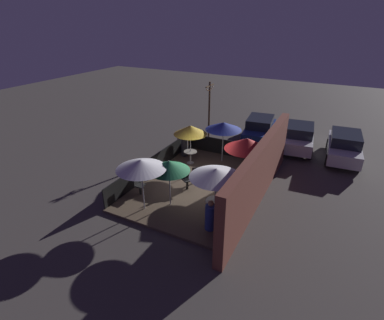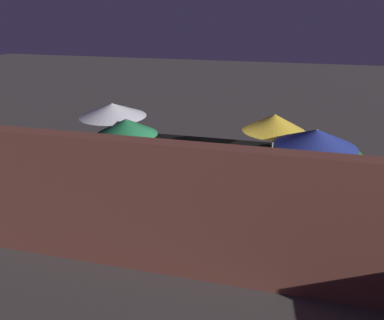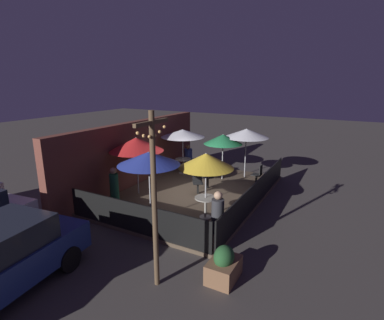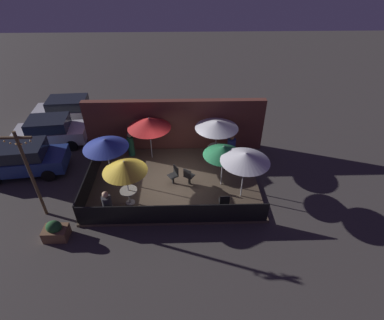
{
  "view_description": "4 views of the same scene",
  "coord_description": "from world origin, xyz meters",
  "px_view_note": "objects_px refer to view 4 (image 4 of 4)",
  "views": [
    {
      "loc": [
        11.63,
        5.56,
        7.61
      ],
      "look_at": [
        -0.22,
        -0.5,
        1.23
      ],
      "focal_mm": 28.0,
      "sensor_mm": 36.0,
      "label": 1
    },
    {
      "loc": [
        -2.09,
        9.11,
        5.2
      ],
      "look_at": [
        0.16,
        0.02,
        1.34
      ],
      "focal_mm": 35.0,
      "sensor_mm": 36.0,
      "label": 2
    },
    {
      "loc": [
        -10.31,
        -5.52,
        4.6
      ],
      "look_at": [
        0.51,
        0.37,
        1.34
      ],
      "focal_mm": 28.0,
      "sensor_mm": 36.0,
      "label": 3
    },
    {
      "loc": [
        0.53,
        -11.01,
        9.31
      ],
      "look_at": [
        0.83,
        0.25,
        1.12
      ],
      "focal_mm": 28.0,
      "sensor_mm": 36.0,
      "label": 4
    }
  ],
  "objects_px": {
    "patio_umbrella_1": "(124,166)",
    "light_post": "(30,172)",
    "parked_car_0": "(23,159)",
    "patio_chair_1": "(224,202)",
    "patio_umbrella_0": "(217,125)",
    "patron_2": "(108,205)",
    "patron_1": "(231,147)",
    "patio_umbrella_3": "(223,151)",
    "patio_chair_2": "(174,174)",
    "patio_chair_0": "(189,176)",
    "parked_car_1": "(50,131)",
    "patio_umbrella_5": "(149,123)",
    "patron_0": "(131,145)",
    "patio_umbrella_2": "(245,157)",
    "patio_umbrella_4": "(105,144)",
    "dining_table_1": "(129,193)",
    "planter_box": "(55,231)",
    "dining_table_0": "(215,149)",
    "parked_car_2": "(69,110)"
  },
  "relations": [
    {
      "from": "patio_umbrella_0",
      "to": "patron_2",
      "type": "distance_m",
      "value": 6.34
    },
    {
      "from": "patio_umbrella_3",
      "to": "dining_table_0",
      "type": "distance_m",
      "value": 2.46
    },
    {
      "from": "patio_umbrella_0",
      "to": "light_post",
      "type": "distance_m",
      "value": 8.33
    },
    {
      "from": "patio_umbrella_0",
      "to": "patron_1",
      "type": "bearing_deg",
      "value": 11.43
    },
    {
      "from": "patio_umbrella_5",
      "to": "parked_car_1",
      "type": "xyz_separation_m",
      "value": [
        -5.72,
        1.63,
        -1.34
      ]
    },
    {
      "from": "parked_car_0",
      "to": "patio_chair_1",
      "type": "bearing_deg",
      "value": -24.17
    },
    {
      "from": "patio_chair_1",
      "to": "patio_umbrella_3",
      "type": "bearing_deg",
      "value": -2.83
    },
    {
      "from": "patio_umbrella_4",
      "to": "patron_2",
      "type": "xyz_separation_m",
      "value": [
        0.3,
        -2.27,
        -1.52
      ]
    },
    {
      "from": "patio_umbrella_0",
      "to": "dining_table_1",
      "type": "distance_m",
      "value": 5.32
    },
    {
      "from": "parked_car_1",
      "to": "patron_1",
      "type": "bearing_deg",
      "value": -15.61
    },
    {
      "from": "patio_umbrella_2",
      "to": "patron_2",
      "type": "xyz_separation_m",
      "value": [
        -5.62,
        -1.06,
        -1.53
      ]
    },
    {
      "from": "patio_chair_2",
      "to": "planter_box",
      "type": "distance_m",
      "value": 5.42
    },
    {
      "from": "patio_umbrella_3",
      "to": "patio_umbrella_4",
      "type": "relative_size",
      "value": 0.92
    },
    {
      "from": "patron_2",
      "to": "light_post",
      "type": "relative_size",
      "value": 0.33
    },
    {
      "from": "patio_chair_0",
      "to": "patron_0",
      "type": "xyz_separation_m",
      "value": [
        -2.98,
        2.53,
        0.1
      ]
    },
    {
      "from": "patio_chair_0",
      "to": "patio_chair_1",
      "type": "xyz_separation_m",
      "value": [
        1.44,
        -1.73,
        -0.02
      ]
    },
    {
      "from": "patron_0",
      "to": "parked_car_1",
      "type": "xyz_separation_m",
      "value": [
        -4.63,
        1.36,
        0.1
      ]
    },
    {
      "from": "patio_umbrella_3",
      "to": "patio_umbrella_1",
      "type": "bearing_deg",
      "value": -164.67
    },
    {
      "from": "patio_umbrella_2",
      "to": "patio_chair_0",
      "type": "relative_size",
      "value": 2.44
    },
    {
      "from": "patio_chair_0",
      "to": "patio_chair_2",
      "type": "xyz_separation_m",
      "value": [
        -0.68,
        0.16,
        -0.03
      ]
    },
    {
      "from": "patio_umbrella_2",
      "to": "patio_umbrella_5",
      "type": "relative_size",
      "value": 1.0
    },
    {
      "from": "patio_umbrella_4",
      "to": "light_post",
      "type": "xyz_separation_m",
      "value": [
        -2.45,
        -1.95,
        0.01
      ]
    },
    {
      "from": "patio_umbrella_5",
      "to": "dining_table_0",
      "type": "bearing_deg",
      "value": -3.21
    },
    {
      "from": "light_post",
      "to": "parked_car_1",
      "type": "height_order",
      "value": "light_post"
    },
    {
      "from": "patio_chair_0",
      "to": "light_post",
      "type": "xyz_separation_m",
      "value": [
        -6.06,
        -1.57,
        1.6
      ]
    },
    {
      "from": "patio_umbrella_0",
      "to": "patron_0",
      "type": "distance_m",
      "value": 4.64
    },
    {
      "from": "patio_umbrella_1",
      "to": "light_post",
      "type": "distance_m",
      "value": 3.53
    },
    {
      "from": "patio_umbrella_4",
      "to": "parked_car_0",
      "type": "bearing_deg",
      "value": 168.24
    },
    {
      "from": "patio_umbrella_3",
      "to": "patio_chair_2",
      "type": "distance_m",
      "value": 2.61
    },
    {
      "from": "parked_car_0",
      "to": "parked_car_1",
      "type": "relative_size",
      "value": 1.04
    },
    {
      "from": "dining_table_0",
      "to": "patio_umbrella_2",
      "type": "bearing_deg",
      "value": -73.0
    },
    {
      "from": "parked_car_1",
      "to": "parked_car_2",
      "type": "height_order",
      "value": "same"
    },
    {
      "from": "patio_umbrella_2",
      "to": "patio_umbrella_1",
      "type": "bearing_deg",
      "value": -176.63
    },
    {
      "from": "patio_umbrella_0",
      "to": "patron_1",
      "type": "distance_m",
      "value": 1.69
    },
    {
      "from": "patio_umbrella_3",
      "to": "patio_umbrella_0",
      "type": "bearing_deg",
      "value": 92.57
    },
    {
      "from": "patron_0",
      "to": "planter_box",
      "type": "xyz_separation_m",
      "value": [
        -2.18,
        -5.4,
        -0.38
      ]
    },
    {
      "from": "patio_chair_0",
      "to": "patron_1",
      "type": "bearing_deg",
      "value": -10.8
    },
    {
      "from": "patio_umbrella_0",
      "to": "parked_car_2",
      "type": "xyz_separation_m",
      "value": [
        -8.77,
        4.41,
        -1.3
      ]
    },
    {
      "from": "patio_umbrella_0",
      "to": "patron_1",
      "type": "xyz_separation_m",
      "value": [
        0.84,
        0.17,
        -1.46
      ]
    },
    {
      "from": "patron_0",
      "to": "parked_car_1",
      "type": "bearing_deg",
      "value": -86.73
    },
    {
      "from": "patio_umbrella_0",
      "to": "patio_chair_1",
      "type": "bearing_deg",
      "value": -89.79
    },
    {
      "from": "patio_chair_0",
      "to": "parked_car_1",
      "type": "bearing_deg",
      "value": 97.32
    },
    {
      "from": "patio_umbrella_5",
      "to": "patron_0",
      "type": "bearing_deg",
      "value": 166.45
    },
    {
      "from": "patio_umbrella_4",
      "to": "dining_table_1",
      "type": "relative_size",
      "value": 3.19
    },
    {
      "from": "patio_umbrella_4",
      "to": "patio_chair_0",
      "type": "distance_m",
      "value": 3.97
    },
    {
      "from": "patio_umbrella_1",
      "to": "dining_table_0",
      "type": "height_order",
      "value": "patio_umbrella_1"
    },
    {
      "from": "patron_2",
      "to": "patio_umbrella_1",
      "type": "bearing_deg",
      "value": 47.49
    },
    {
      "from": "patio_umbrella_4",
      "to": "planter_box",
      "type": "bearing_deg",
      "value": -115.44
    },
    {
      "from": "patio_chair_2",
      "to": "patron_2",
      "type": "bearing_deg",
      "value": 3.78
    },
    {
      "from": "patio_umbrella_0",
      "to": "patio_umbrella_1",
      "type": "xyz_separation_m",
      "value": [
        -3.99,
        -3.2,
        -0.03
      ]
    }
  ]
}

